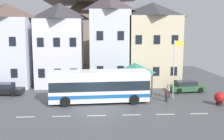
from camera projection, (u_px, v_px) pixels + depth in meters
name	position (u px, v px, depth m)	size (l,w,h in m)	color
ground_plane	(97.00, 110.00, 24.50)	(40.00, 60.00, 0.07)	#4B4E51
townhouse_00	(8.00, 45.00, 34.84)	(6.10, 5.97, 10.69)	silver
townhouse_01	(60.00, 44.00, 35.53)	(5.84, 6.56, 10.82)	white
townhouse_02	(109.00, 41.00, 35.18)	(5.10, 5.21, 11.83)	silver
townhouse_03	(152.00, 44.00, 35.95)	(6.78, 5.94, 10.93)	beige
hilltop_castle	(85.00, 30.00, 53.12)	(36.03, 36.03, 22.05)	#68594C
transit_bus	(99.00, 87.00, 26.89)	(10.03, 3.12, 3.25)	white
bus_shelter	(135.00, 68.00, 30.54)	(3.60, 3.60, 3.59)	#473D33
parked_car_00	(3.00, 89.00, 30.44)	(4.65, 2.31, 1.30)	black
parked_car_01	(186.00, 86.00, 31.81)	(4.23, 2.25, 1.32)	#2B5733
pedestrian_00	(168.00, 90.00, 28.80)	(0.35, 0.34, 1.60)	#2D2D38
pedestrian_01	(167.00, 94.00, 27.29)	(0.30, 0.29, 1.44)	#38332D
public_bench	(116.00, 86.00, 32.92)	(1.61, 0.48, 0.87)	#33473D
flagpole	(175.00, 64.00, 28.32)	(0.95, 0.10, 6.25)	silver
harbour_buoy	(220.00, 98.00, 26.00)	(1.07, 1.07, 1.32)	black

